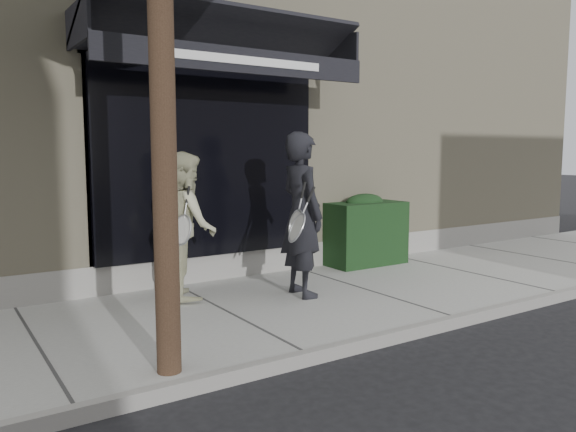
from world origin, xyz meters
TOP-DOWN VIEW (x-y plane):
  - ground at (0.00, 0.00)m, footprint 80.00×80.00m
  - sidewalk at (0.00, 0.00)m, footprint 20.00×3.00m
  - curb at (0.00, -1.55)m, footprint 20.00×0.10m
  - building_facade at (-0.01, 4.96)m, footprint 14.30×8.04m
  - hedge at (1.10, 1.25)m, footprint 1.30×0.70m
  - pedestrian_front at (-0.87, 0.16)m, footprint 0.71×0.93m
  - pedestrian_back at (-2.12, 0.86)m, footprint 0.85×1.00m

SIDE VIEW (x-z plane):
  - ground at x=0.00m, z-range 0.00..0.00m
  - sidewalk at x=0.00m, z-range 0.00..0.12m
  - curb at x=0.00m, z-range 0.00..0.14m
  - hedge at x=1.10m, z-range 0.09..1.23m
  - pedestrian_back at x=-2.12m, z-range 0.12..1.93m
  - pedestrian_front at x=-0.87m, z-range 0.12..2.17m
  - building_facade at x=-0.01m, z-range -0.08..5.56m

